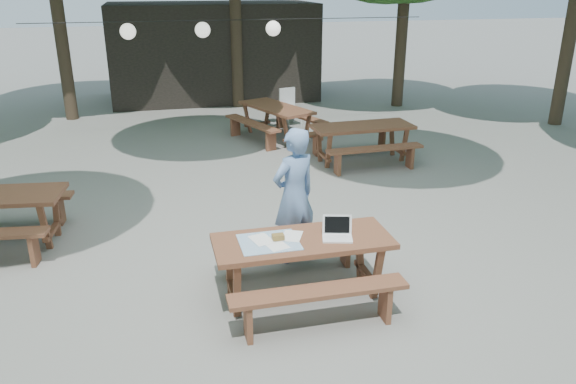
% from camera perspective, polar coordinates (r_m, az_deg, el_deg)
% --- Properties ---
extents(ground, '(80.00, 80.00, 0.00)m').
position_cam_1_polar(ground, '(7.90, -1.98, -5.20)').
color(ground, '#60605C').
rests_on(ground, ground).
extents(pavilion, '(6.00, 3.00, 2.80)m').
position_cam_1_polar(pavilion, '(17.68, -7.64, 14.00)').
color(pavilion, black).
rests_on(pavilion, ground).
extents(main_picnic_table, '(2.00, 1.58, 0.75)m').
position_cam_1_polar(main_picnic_table, '(6.46, 1.49, -7.66)').
color(main_picnic_table, '#55321E').
rests_on(main_picnic_table, ground).
extents(picnic_table_ne, '(2.03, 1.64, 0.75)m').
position_cam_1_polar(picnic_table_ne, '(11.38, 7.49, 4.99)').
color(picnic_table_ne, '#55321E').
rests_on(picnic_table_ne, ground).
extents(picnic_table_far_e, '(2.17, 2.35, 0.75)m').
position_cam_1_polar(picnic_table_far_e, '(12.97, -1.21, 7.14)').
color(picnic_table_far_e, '#55321E').
rests_on(picnic_table_far_e, ground).
extents(woman, '(0.77, 0.65, 1.78)m').
position_cam_1_polar(woman, '(7.12, 0.62, -0.41)').
color(woman, '#6889BD').
rests_on(woman, ground).
extents(plastic_chair, '(0.54, 0.54, 0.90)m').
position_cam_1_polar(plastic_chair, '(14.27, 0.27, 7.89)').
color(plastic_chair, silver).
rests_on(plastic_chair, ground).
extents(laptop, '(0.39, 0.34, 0.24)m').
position_cam_1_polar(laptop, '(6.33, 5.02, -4.07)').
color(laptop, white).
rests_on(laptop, main_picnic_table).
extents(tabletop_clutter, '(0.77, 0.55, 0.08)m').
position_cam_1_polar(tabletop_clutter, '(6.22, -1.71, -4.99)').
color(tabletop_clutter, teal).
rests_on(tabletop_clutter, main_picnic_table).
extents(paper_lanterns, '(9.00, 0.34, 0.38)m').
position_cam_1_polar(paper_lanterns, '(13.06, -8.61, 15.99)').
color(paper_lanterns, black).
rests_on(paper_lanterns, ground).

